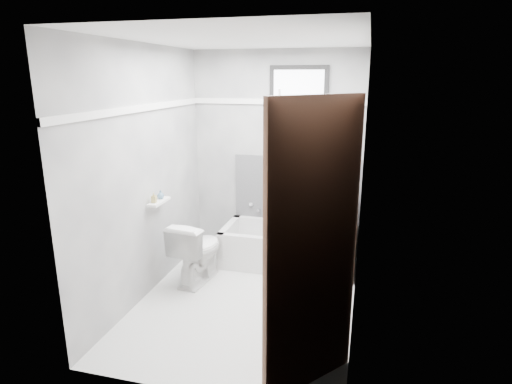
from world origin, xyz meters
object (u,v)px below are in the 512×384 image
(toilet, at_px, (197,251))
(door, at_px, (350,276))
(soap_bottle_a, at_px, (154,197))
(bathtub, at_px, (288,247))
(soap_bottle_b, at_px, (161,194))
(office_chair, at_px, (329,214))

(toilet, height_order, door, door)
(door, xyz_separation_m, soap_bottle_a, (-1.92, 1.31, -0.03))
(bathtub, relative_size, soap_bottle_b, 17.17)
(bathtub, distance_m, soap_bottle_b, 1.59)
(toilet, height_order, soap_bottle_a, soap_bottle_a)
(bathtub, bearing_deg, door, -71.25)
(door, height_order, soap_bottle_a, door)
(bathtub, height_order, toilet, toilet)
(office_chair, distance_m, soap_bottle_a, 1.90)
(soap_bottle_a, bearing_deg, toilet, 39.49)
(bathtub, height_order, soap_bottle_a, soap_bottle_a)
(soap_bottle_a, bearing_deg, door, -34.24)
(office_chair, relative_size, toilet, 1.48)
(door, bearing_deg, soap_bottle_a, 145.76)
(door, distance_m, soap_bottle_b, 2.40)
(bathtub, bearing_deg, office_chair, 6.49)
(bathtub, distance_m, door, 2.46)
(door, bearing_deg, toilet, 135.53)
(office_chair, height_order, door, door)
(bathtub, relative_size, door, 0.75)
(bathtub, xyz_separation_m, toilet, (-0.85, -0.64, 0.12))
(soap_bottle_a, bearing_deg, soap_bottle_b, 90.00)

